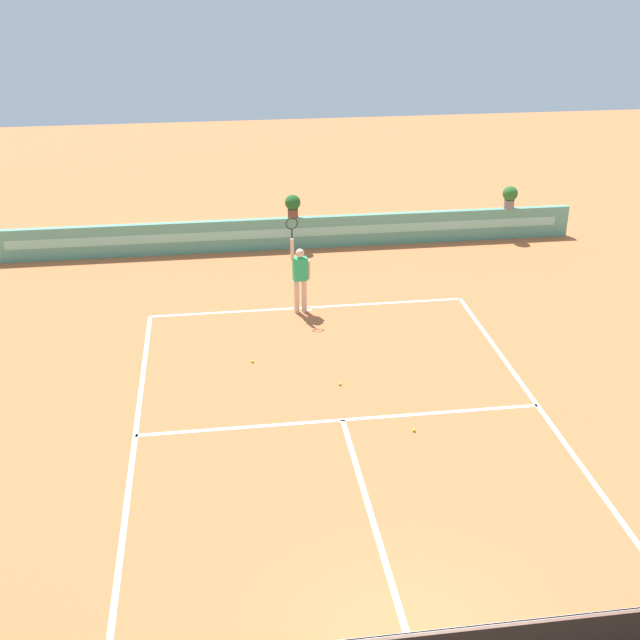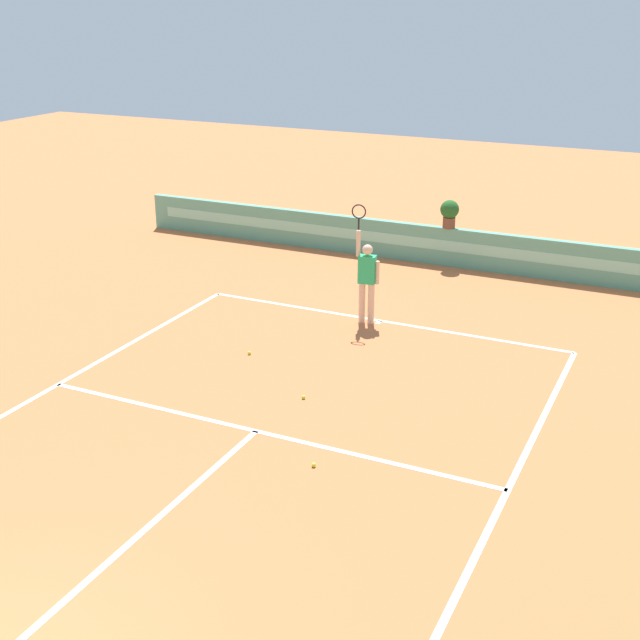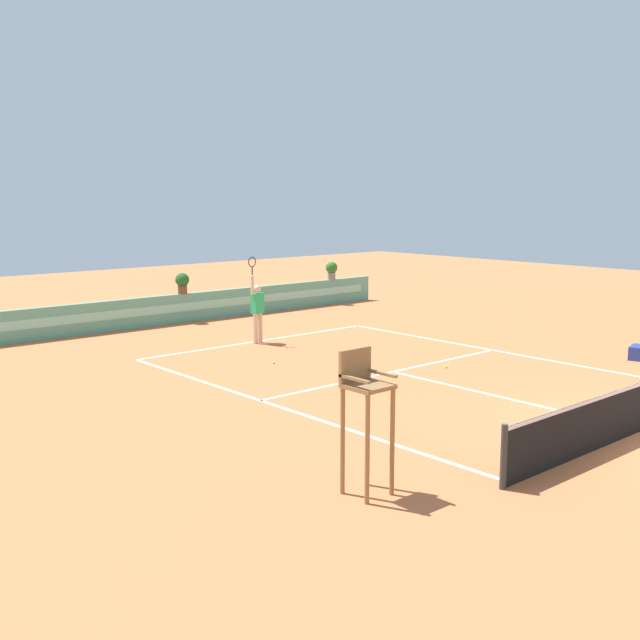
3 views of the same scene
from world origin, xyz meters
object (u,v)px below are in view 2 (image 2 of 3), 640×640
at_px(tennis_player, 367,276).
at_px(tennis_ball_by_sideline, 314,465).
at_px(tennis_ball_near_baseline, 304,397).
at_px(tennis_ball_mid_court, 249,353).
at_px(potted_plant_centre, 450,212).

bearing_deg(tennis_player, tennis_ball_by_sideline, -74.95).
bearing_deg(tennis_ball_near_baseline, tennis_ball_mid_court, 144.73).
distance_m(tennis_player, tennis_ball_by_sideline, 6.16).
xyz_separation_m(tennis_ball_by_sideline, potted_plant_centre, (-1.25, 10.59, 1.38)).
relative_size(tennis_player, tennis_ball_near_baseline, 38.01).
bearing_deg(tennis_player, tennis_ball_near_baseline, -83.77).
distance_m(tennis_ball_near_baseline, tennis_ball_mid_court, 2.24).
height_order(tennis_ball_by_sideline, potted_plant_centre, potted_plant_centre).
xyz_separation_m(tennis_ball_near_baseline, tennis_ball_mid_court, (-1.83, 1.29, 0.00)).
bearing_deg(tennis_ball_mid_court, tennis_ball_by_sideline, -47.72).
relative_size(tennis_ball_near_baseline, tennis_ball_by_sideline, 1.00).
height_order(tennis_player, tennis_ball_mid_court, tennis_player).
distance_m(tennis_player, tennis_ball_mid_court, 3.11).
bearing_deg(tennis_ball_near_baseline, tennis_player, 96.23).
bearing_deg(tennis_ball_by_sideline, tennis_ball_mid_court, 132.28).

